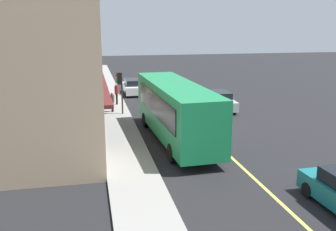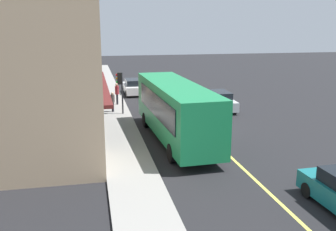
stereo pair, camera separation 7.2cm
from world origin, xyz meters
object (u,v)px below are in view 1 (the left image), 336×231
(traffic_light, at_px, (120,83))
(car_white, at_px, (133,87))
(pedestrian_near_storefront, at_px, (117,92))
(car_silver, at_px, (219,101))
(bus, at_px, (175,109))
(pedestrian_by_curb, at_px, (112,100))

(traffic_light, relative_size, car_white, 0.74)
(car_white, xyz_separation_m, pedestrian_near_storefront, (-5.30, 2.01, 0.52))
(car_silver, bearing_deg, traffic_light, 92.60)
(car_white, distance_m, pedestrian_near_storefront, 5.69)
(bus, xyz_separation_m, pedestrian_by_curb, (7.92, 3.25, -0.90))
(car_silver, xyz_separation_m, pedestrian_by_curb, (0.46, 8.71, 0.34))
(pedestrian_near_storefront, bearing_deg, pedestrian_by_curb, 168.53)
(car_white, bearing_deg, traffic_light, 167.25)
(bus, relative_size, car_silver, 2.58)
(car_white, bearing_deg, pedestrian_near_storefront, 159.24)
(car_silver, relative_size, car_white, 1.01)
(car_white, xyz_separation_m, pedestrian_by_curb, (-8.01, 2.56, 0.34))
(pedestrian_near_storefront, bearing_deg, bus, -165.77)
(traffic_light, bearing_deg, car_silver, -87.40)
(car_silver, xyz_separation_m, pedestrian_near_storefront, (3.17, 8.15, 0.52))
(bus, xyz_separation_m, traffic_light, (7.09, 2.69, 0.55))
(car_silver, bearing_deg, car_white, 35.98)
(car_silver, relative_size, pedestrian_by_curb, 2.78)
(car_white, bearing_deg, bus, -177.53)
(car_silver, distance_m, pedestrian_near_storefront, 8.76)
(bus, height_order, pedestrian_near_storefront, bus)
(traffic_light, relative_size, pedestrian_by_curb, 2.04)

